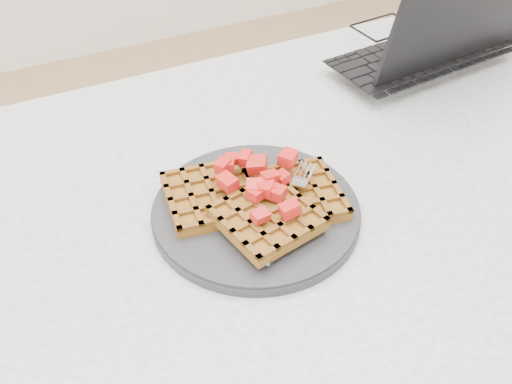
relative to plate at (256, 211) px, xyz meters
The scene contains 6 objects.
table 0.19m from the plate, ahead, with size 1.20×0.80×0.75m.
plate is the anchor object (origin of this frame).
waffles 0.02m from the plate, 87.49° to the right, with size 0.22×0.20×0.03m.
strawberry_pile 0.05m from the plate, ahead, with size 0.15×0.15×0.02m, color #A90D0D, non-canonical shape.
fork 0.05m from the plate, 45.84° to the right, with size 0.02×0.18×0.02m, color silver, non-canonical shape.
laptop 0.51m from the plate, 28.99° to the left, with size 0.38×0.29×0.24m.
Camera 1 is at (-0.38, -0.48, 1.25)m, focal length 40.00 mm.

